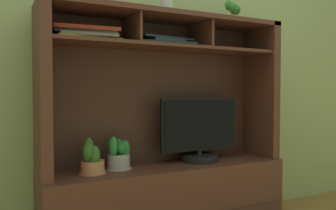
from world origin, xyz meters
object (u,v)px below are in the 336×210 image
potted_orchid (119,155)px  magazine_stack_centre (163,43)px  tv_monitor (199,134)px  potted_succulent (232,12)px  magazine_stack_left (87,34)px  media_console (167,171)px  diffuser_bottle (167,6)px  potted_fern (92,159)px

potted_orchid → magazine_stack_centre: 0.77m
tv_monitor → potted_orchid: (-0.58, 0.01, -0.10)m
tv_monitor → potted_succulent: bearing=0.4°
potted_orchid → magazine_stack_left: (-0.19, -0.01, 0.72)m
magazine_stack_centre → potted_succulent: 0.60m
media_console → tv_monitor: size_ratio=2.73×
magazine_stack_centre → diffuser_bottle: size_ratio=1.62×
tv_monitor → magazine_stack_left: (-0.77, 0.00, 0.62)m
tv_monitor → potted_orchid: size_ratio=2.83×
diffuser_bottle → magazine_stack_left: bearing=179.7°
potted_fern → potted_orchid: bearing=14.1°
potted_orchid → potted_fern: same height
media_console → potted_orchid: size_ratio=7.74×
media_console → potted_succulent: 1.21m
potted_succulent → diffuser_bottle: bearing=-179.8°
tv_monitor → magazine_stack_left: bearing=179.8°
media_console → potted_orchid: bearing=176.2°
potted_orchid → potted_succulent: (0.85, -0.01, 0.96)m
tv_monitor → potted_fern: (-0.75, -0.03, -0.10)m
media_console → potted_orchid: media_console is taller
diffuser_bottle → potted_succulent: (0.53, 0.00, 0.01)m
potted_fern → magazine_stack_centre: bearing=6.2°
magazine_stack_centre → diffuser_bottle: diffuser_bottle is taller
magazine_stack_left → potted_orchid: bearing=3.4°
media_console → magazine_stack_centre: media_console is taller
magazine_stack_centre → potted_orchid: bearing=-178.5°
potted_orchid → potted_succulent: potted_succulent is taller
potted_fern → magazine_stack_left: (-0.02, 0.03, 0.72)m
potted_fern → potted_succulent: 1.41m
potted_orchid → potted_fern: bearing=-165.9°
media_console → potted_fern: 0.52m
potted_fern → diffuser_bottle: size_ratio=0.80×
potted_fern → magazine_stack_left: magazine_stack_left is taller
potted_succulent → potted_orchid: bearing=179.2°
media_console → potted_succulent: size_ratio=9.72×
magazine_stack_left → magazine_stack_centre: 0.50m
potted_fern → magazine_stack_left: size_ratio=0.53×
potted_orchid → tv_monitor: bearing=-1.4°
tv_monitor → potted_orchid: 0.58m
magazine_stack_left → magazine_stack_centre: size_ratio=0.94×
media_console → potted_orchid: 0.35m
media_console → diffuser_bottle: 1.07m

